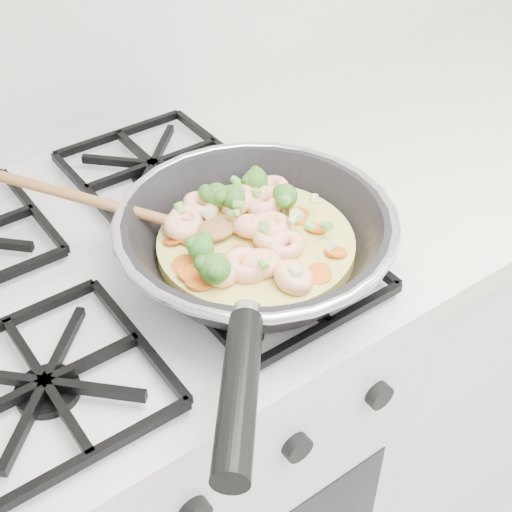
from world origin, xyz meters
TOP-DOWN VIEW (x-y plane):
  - stove at (0.00, 1.70)m, footprint 0.60×0.60m
  - counter_right at (0.80, 1.70)m, footprint 1.00×0.60m
  - skillet at (0.14, 1.57)m, footprint 0.42×0.53m

SIDE VIEW (x-z plane):
  - counter_right at x=0.80m, z-range 0.00..0.90m
  - stove at x=0.00m, z-range 0.00..0.92m
  - skillet at x=0.14m, z-range 0.91..1.01m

